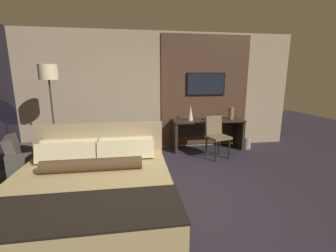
{
  "coord_description": "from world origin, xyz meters",
  "views": [
    {
      "loc": [
        -0.37,
        -2.89,
        1.74
      ],
      "look_at": [
        0.23,
        1.04,
        0.88
      ],
      "focal_mm": 24.0,
      "sensor_mm": 36.0,
      "label": 1
    }
  ],
  "objects_px": {
    "bed": "(92,191)",
    "waste_bin": "(246,143)",
    "tv": "(206,84)",
    "desk_chair": "(216,133)",
    "armchair_by_window": "(33,164)",
    "vase_short": "(231,113)",
    "desk": "(207,129)",
    "book": "(207,119)",
    "floor_lamp": "(49,81)",
    "vase_tall": "(191,113)"
  },
  "relations": [
    {
      "from": "desk",
      "to": "book",
      "type": "bearing_deg",
      "value": -167.71
    },
    {
      "from": "desk",
      "to": "vase_tall",
      "type": "distance_m",
      "value": 0.61
    },
    {
      "from": "waste_bin",
      "to": "book",
      "type": "bearing_deg",
      "value": 172.2
    },
    {
      "from": "floor_lamp",
      "to": "vase_tall",
      "type": "bearing_deg",
      "value": 11.32
    },
    {
      "from": "tv",
      "to": "book",
      "type": "height_order",
      "value": "tv"
    },
    {
      "from": "vase_tall",
      "to": "vase_short",
      "type": "relative_size",
      "value": 1.25
    },
    {
      "from": "bed",
      "to": "vase_tall",
      "type": "xyz_separation_m",
      "value": [
        1.9,
        2.41,
        0.6
      ]
    },
    {
      "from": "tv",
      "to": "waste_bin",
      "type": "xyz_separation_m",
      "value": [
        0.98,
        -0.37,
        -1.44
      ]
    },
    {
      "from": "bed",
      "to": "tv",
      "type": "bearing_deg",
      "value": 48.92
    },
    {
      "from": "bed",
      "to": "tv",
      "type": "distance_m",
      "value": 3.77
    },
    {
      "from": "desk_chair",
      "to": "armchair_by_window",
      "type": "bearing_deg",
      "value": 173.34
    },
    {
      "from": "armchair_by_window",
      "to": "vase_tall",
      "type": "xyz_separation_m",
      "value": [
        3.08,
        1.18,
        0.64
      ]
    },
    {
      "from": "tv",
      "to": "desk_chair",
      "type": "height_order",
      "value": "tv"
    },
    {
      "from": "armchair_by_window",
      "to": "floor_lamp",
      "type": "bearing_deg",
      "value": -36.95
    },
    {
      "from": "desk_chair",
      "to": "vase_short",
      "type": "relative_size",
      "value": 3.18
    },
    {
      "from": "desk",
      "to": "tv",
      "type": "height_order",
      "value": "tv"
    },
    {
      "from": "armchair_by_window",
      "to": "waste_bin",
      "type": "bearing_deg",
      "value": -95.57
    },
    {
      "from": "desk_chair",
      "to": "floor_lamp",
      "type": "xyz_separation_m",
      "value": [
        -3.33,
        -0.02,
        1.12
      ]
    },
    {
      "from": "desk",
      "to": "book",
      "type": "distance_m",
      "value": 0.25
    },
    {
      "from": "floor_lamp",
      "to": "vase_tall",
      "type": "distance_m",
      "value": 3.04
    },
    {
      "from": "book",
      "to": "desk",
      "type": "bearing_deg",
      "value": 12.29
    },
    {
      "from": "bed",
      "to": "book",
      "type": "height_order",
      "value": "bed"
    },
    {
      "from": "vase_short",
      "to": "book",
      "type": "relative_size",
      "value": 1.2
    },
    {
      "from": "desk_chair",
      "to": "waste_bin",
      "type": "xyz_separation_m",
      "value": [
        0.98,
        0.45,
        -0.41
      ]
    },
    {
      "from": "desk",
      "to": "tv",
      "type": "bearing_deg",
      "value": 90.0
    },
    {
      "from": "tv",
      "to": "vase_short",
      "type": "distance_m",
      "value": 0.95
    },
    {
      "from": "desk_chair",
      "to": "vase_short",
      "type": "distance_m",
      "value": 0.88
    },
    {
      "from": "bed",
      "to": "vase_tall",
      "type": "height_order",
      "value": "vase_tall"
    },
    {
      "from": "vase_tall",
      "to": "desk",
      "type": "bearing_deg",
      "value": 3.82
    },
    {
      "from": "vase_tall",
      "to": "floor_lamp",
      "type": "bearing_deg",
      "value": -168.68
    },
    {
      "from": "desk_chair",
      "to": "waste_bin",
      "type": "distance_m",
      "value": 1.16
    },
    {
      "from": "tv",
      "to": "armchair_by_window",
      "type": "height_order",
      "value": "tv"
    },
    {
      "from": "bed",
      "to": "waste_bin",
      "type": "distance_m",
      "value": 4.04
    },
    {
      "from": "desk_chair",
      "to": "waste_bin",
      "type": "bearing_deg",
      "value": 8.01
    },
    {
      "from": "book",
      "to": "armchair_by_window",
      "type": "bearing_deg",
      "value": -160.96
    },
    {
      "from": "bed",
      "to": "armchair_by_window",
      "type": "relative_size",
      "value": 2.2
    },
    {
      "from": "floor_lamp",
      "to": "book",
      "type": "distance_m",
      "value": 3.49
    },
    {
      "from": "desk",
      "to": "book",
      "type": "height_order",
      "value": "book"
    },
    {
      "from": "waste_bin",
      "to": "desk_chair",
      "type": "bearing_deg",
      "value": -155.31
    },
    {
      "from": "tv",
      "to": "vase_short",
      "type": "height_order",
      "value": "tv"
    },
    {
      "from": "bed",
      "to": "desk",
      "type": "xyz_separation_m",
      "value": [
        2.33,
        2.44,
        0.18
      ]
    },
    {
      "from": "bed",
      "to": "book",
      "type": "xyz_separation_m",
      "value": [
        2.32,
        2.44,
        0.43
      ]
    },
    {
      "from": "bed",
      "to": "vase_short",
      "type": "xyz_separation_m",
      "value": [
        2.92,
        2.42,
        0.56
      ]
    },
    {
      "from": "floor_lamp",
      "to": "vase_tall",
      "type": "xyz_separation_m",
      "value": [
        2.89,
        0.58,
        -0.75
      ]
    },
    {
      "from": "vase_tall",
      "to": "waste_bin",
      "type": "height_order",
      "value": "vase_tall"
    },
    {
      "from": "waste_bin",
      "to": "tv",
      "type": "bearing_deg",
      "value": 159.1
    },
    {
      "from": "tv",
      "to": "book",
      "type": "distance_m",
      "value": 0.86
    },
    {
      "from": "floor_lamp",
      "to": "waste_bin",
      "type": "bearing_deg",
      "value": 6.18
    },
    {
      "from": "armchair_by_window",
      "to": "desk_chair",
      "type": "bearing_deg",
      "value": -98.95
    },
    {
      "from": "vase_tall",
      "to": "vase_short",
      "type": "distance_m",
      "value": 1.03
    }
  ]
}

